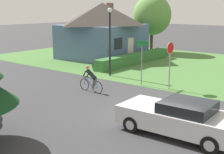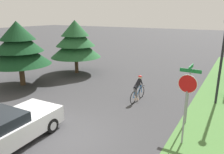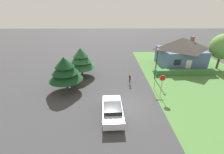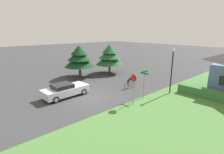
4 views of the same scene
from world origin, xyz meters
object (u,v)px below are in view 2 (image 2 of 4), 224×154
at_px(cyclist, 138,89).
at_px(stop_sign, 186,96).
at_px(conifer_tall_far, 75,41).
at_px(street_lamp, 223,52).
at_px(street_name_sign, 189,84).
at_px(sedan_left_lane, 4,130).
at_px(conifer_tall_near, 19,46).

xyz_separation_m(cyclist, stop_sign, (3.24, -3.09, 1.21)).
height_order(stop_sign, conifer_tall_far, conifer_tall_far).
bearing_deg(street_lamp, street_name_sign, -106.10).
bearing_deg(conifer_tall_far, street_name_sign, -24.12).
relative_size(sedan_left_lane, street_lamp, 0.97).
xyz_separation_m(sedan_left_lane, cyclist, (2.41, 6.62, 0.04)).
xyz_separation_m(sedan_left_lane, street_name_sign, (5.40, 5.26, 1.20)).
xyz_separation_m(street_lamp, street_name_sign, (-0.92, -3.20, -1.00)).
xyz_separation_m(stop_sign, conifer_tall_near, (-11.30, 1.68, 0.79)).
distance_m(stop_sign, conifer_tall_near, 11.45).
bearing_deg(sedan_left_lane, stop_sign, -60.44).
relative_size(street_lamp, conifer_tall_near, 1.07).
bearing_deg(sedan_left_lane, conifer_tall_near, 44.89).
relative_size(cyclist, conifer_tall_far, 0.41).
height_order(conifer_tall_near, conifer_tall_far, conifer_tall_near).
xyz_separation_m(stop_sign, street_lamp, (0.67, 4.93, 0.95)).
relative_size(cyclist, stop_sign, 0.65).
bearing_deg(street_lamp, stop_sign, -97.76).
relative_size(sedan_left_lane, street_name_sign, 1.67).
bearing_deg(conifer_tall_near, stop_sign, -8.46).
height_order(street_name_sign, conifer_tall_near, conifer_tall_near).
xyz_separation_m(stop_sign, conifer_tall_far, (-10.18, 6.18, 0.72)).
height_order(cyclist, conifer_tall_far, conifer_tall_far).
xyz_separation_m(stop_sign, street_name_sign, (-0.25, 1.73, -0.05)).
relative_size(stop_sign, conifer_tall_far, 0.63).
bearing_deg(street_lamp, cyclist, -154.76).
bearing_deg(street_lamp, conifer_tall_near, -164.80).
relative_size(street_name_sign, conifer_tall_far, 0.62).
bearing_deg(street_lamp, sedan_left_lane, -126.77).
bearing_deg(conifer_tall_near, street_name_sign, 0.28).
height_order(sedan_left_lane, street_name_sign, street_name_sign).
height_order(sedan_left_lane, cyclist, cyclist).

